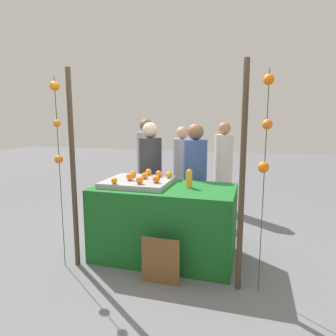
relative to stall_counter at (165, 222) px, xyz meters
The scene contains 23 objects.
ground_plane 0.44m from the stall_counter, ahead, with size 24.00×24.00×0.00m, color slate.
stall_counter is the anchor object (origin of this frame).
orange_tray 0.58m from the stall_counter, behind, with size 0.78×0.73×0.06m, color #9EA0A5.
orange_0 0.62m from the stall_counter, 139.23° to the right, with size 0.09×0.09×0.09m, color orange.
orange_1 0.69m from the stall_counter, behind, with size 0.09×0.09×0.09m, color orange.
orange_2 0.72m from the stall_counter, 133.11° to the left, with size 0.08×0.08×0.08m, color orange.
orange_3 0.62m from the stall_counter, 120.18° to the left, with size 0.08×0.08×0.08m, color orange.
orange_4 0.61m from the stall_counter, 161.53° to the left, with size 0.08×0.08×0.08m, color orange.
orange_5 0.79m from the stall_counter, 152.20° to the right, with size 0.07×0.07×0.07m, color orange.
orange_6 0.59m from the stall_counter, 93.19° to the left, with size 0.08×0.08×0.08m, color orange.
orange_7 0.73m from the stall_counter, 160.19° to the left, with size 0.08×0.08×0.08m, color orange.
orange_8 0.55m from the stall_counter, 128.17° to the right, with size 0.09×0.09×0.09m, color orange.
juice_bottle 0.61m from the stall_counter, ahead, with size 0.07×0.07×0.22m.
chalkboard_sign 0.65m from the stall_counter, 77.11° to the right, with size 0.40×0.03×0.50m.
vendor_left 0.88m from the stall_counter, 120.90° to the left, with size 0.33×0.33×1.62m.
vendor_right 0.78m from the stall_counter, 70.71° to the left, with size 0.32×0.32×1.61m.
crowd_person_0 2.13m from the stall_counter, 76.67° to the left, with size 0.32×0.32×1.61m.
crowd_person_1 1.80m from the stall_counter, 117.03° to the left, with size 0.33×0.33×1.67m.
crowd_person_2 1.78m from the stall_counter, 96.67° to the left, with size 0.31×0.31×1.54m.
canopy_post_left 1.23m from the stall_counter, 151.85° to the right, with size 0.06×0.06×2.21m, color #473828.
canopy_post_right 1.23m from the stall_counter, 28.15° to the right, with size 0.06×0.06×2.21m, color #473828.
garland_strand_left 1.68m from the stall_counter, 151.98° to the right, with size 0.10×0.10×2.11m.
garland_strand_right 1.65m from the stall_counter, 24.46° to the right, with size 0.11×0.10×2.11m.
Camera 1 is at (1.01, -3.34, 1.67)m, focal length 32.24 mm.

